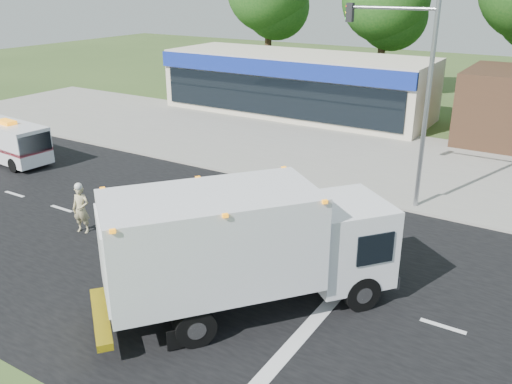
{
  "coord_description": "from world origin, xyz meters",
  "views": [
    {
      "loc": [
        8.14,
        -12.83,
        8.54
      ],
      "look_at": [
        -1.08,
        2.01,
        1.7
      ],
      "focal_mm": 38.0,
      "sensor_mm": 36.0,
      "label": 1
    }
  ],
  "objects_px": {
    "ambulance_van": "(11,142)",
    "traffic_signal_pole": "(412,84)",
    "ems_box_truck": "(245,243)",
    "emergency_worker": "(81,208)"
  },
  "relations": [
    {
      "from": "traffic_signal_pole",
      "to": "ambulance_van",
      "type": "bearing_deg",
      "value": -164.99
    },
    {
      "from": "ems_box_truck",
      "to": "emergency_worker",
      "type": "height_order",
      "value": "ems_box_truck"
    },
    {
      "from": "emergency_worker",
      "to": "ambulance_van",
      "type": "bearing_deg",
      "value": 140.99
    },
    {
      "from": "ems_box_truck",
      "to": "traffic_signal_pole",
      "type": "height_order",
      "value": "traffic_signal_pole"
    },
    {
      "from": "emergency_worker",
      "to": "traffic_signal_pole",
      "type": "distance_m",
      "value": 13.03
    },
    {
      "from": "emergency_worker",
      "to": "traffic_signal_pole",
      "type": "relative_size",
      "value": 0.24
    },
    {
      "from": "ambulance_van",
      "to": "ems_box_truck",
      "type": "bearing_deg",
      "value": -11.2
    },
    {
      "from": "ambulance_van",
      "to": "traffic_signal_pole",
      "type": "relative_size",
      "value": 0.59
    },
    {
      "from": "ems_box_truck",
      "to": "traffic_signal_pole",
      "type": "bearing_deg",
      "value": 31.61
    },
    {
      "from": "ems_box_truck",
      "to": "traffic_signal_pole",
      "type": "relative_size",
      "value": 0.98
    }
  ]
}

